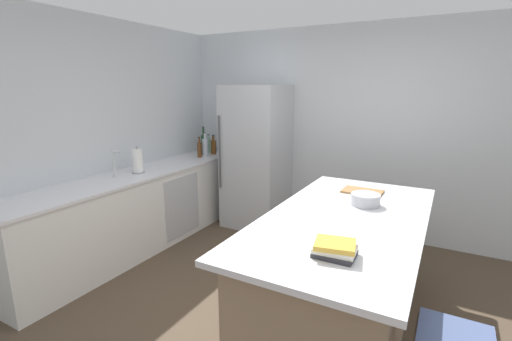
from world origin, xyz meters
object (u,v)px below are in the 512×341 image
(sink_faucet, at_px, (115,163))
(syrup_bottle, at_px, (200,149))
(refrigerator, at_px, (257,157))
(gin_bottle, at_px, (209,145))
(kitchen_island, at_px, (342,271))
(soda_bottle, at_px, (205,147))
(whiskey_bottle, at_px, (213,146))
(wine_bottle, at_px, (204,144))
(cutting_board, at_px, (362,191))
(cookbook_stack, at_px, (335,249))
(mixing_bowl, at_px, (365,200))
(paper_towel_roll, at_px, (138,161))

(sink_faucet, height_order, syrup_bottle, sink_faucet)
(refrigerator, height_order, gin_bottle, refrigerator)
(kitchen_island, distance_m, soda_bottle, 2.86)
(gin_bottle, xyz_separation_m, whiskey_bottle, (0.16, -0.10, 0.00))
(gin_bottle, xyz_separation_m, soda_bottle, (0.15, -0.29, 0.02))
(whiskey_bottle, bearing_deg, syrup_bottle, -94.14)
(kitchen_island, height_order, soda_bottle, soda_bottle)
(wine_bottle, bearing_deg, whiskey_bottle, 50.97)
(syrup_bottle, bearing_deg, cutting_board, -15.94)
(cookbook_stack, distance_m, mixing_bowl, 1.00)
(soda_bottle, bearing_deg, kitchen_island, -31.52)
(refrigerator, xyz_separation_m, syrup_bottle, (-0.77, -0.23, 0.08))
(whiskey_bottle, xyz_separation_m, mixing_bowl, (2.45, -1.33, -0.05))
(whiskey_bottle, bearing_deg, mixing_bowl, -28.49)
(wine_bottle, relative_size, syrup_bottle, 1.42)
(whiskey_bottle, bearing_deg, gin_bottle, 148.26)
(paper_towel_roll, distance_m, mixing_bowl, 2.52)
(mixing_bowl, xyz_separation_m, cutting_board, (-0.10, 0.36, -0.04))
(cookbook_stack, bearing_deg, sink_faucet, 165.15)
(whiskey_bottle, xyz_separation_m, syrup_bottle, (-0.02, -0.30, 0.00))
(gin_bottle, bearing_deg, sink_faucet, -89.12)
(refrigerator, xyz_separation_m, paper_towel_roll, (-0.82, -1.30, 0.10))
(refrigerator, distance_m, cookbook_stack, 2.86)
(wine_bottle, bearing_deg, gin_bottle, 107.59)
(paper_towel_roll, relative_size, whiskey_bottle, 1.12)
(wine_bottle, height_order, cutting_board, wine_bottle)
(refrigerator, xyz_separation_m, whiskey_bottle, (-0.75, 0.07, 0.07))
(paper_towel_roll, xyz_separation_m, cutting_board, (2.42, 0.39, -0.11))
(sink_faucet, bearing_deg, soda_bottle, 84.88)
(cutting_board, bearing_deg, refrigerator, 150.41)
(syrup_bottle, height_order, cookbook_stack, syrup_bottle)
(cookbook_stack, bearing_deg, soda_bottle, 139.57)
(refrigerator, height_order, sink_faucet, refrigerator)
(soda_bottle, bearing_deg, cookbook_stack, -40.43)
(kitchen_island, relative_size, refrigerator, 1.16)
(refrigerator, bearing_deg, gin_bottle, 169.73)
(wine_bottle, distance_m, cutting_board, 2.60)
(gin_bottle, xyz_separation_m, cutting_board, (2.51, -1.07, -0.08))
(sink_faucet, bearing_deg, cookbook_stack, -14.85)
(syrup_bottle, xyz_separation_m, cutting_board, (2.38, -0.68, -0.09))
(kitchen_island, bearing_deg, mixing_bowl, 77.90)
(refrigerator, bearing_deg, kitchen_island, -44.29)
(gin_bottle, distance_m, syrup_bottle, 0.42)
(paper_towel_roll, bearing_deg, soda_bottle, 86.84)
(cutting_board, bearing_deg, wine_bottle, 160.49)
(gin_bottle, height_order, whiskey_bottle, whiskey_bottle)
(gin_bottle, height_order, syrup_bottle, syrup_bottle)
(kitchen_island, height_order, mixing_bowl, mixing_bowl)
(kitchen_island, bearing_deg, paper_towel_roll, 173.28)
(gin_bottle, distance_m, soda_bottle, 0.33)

